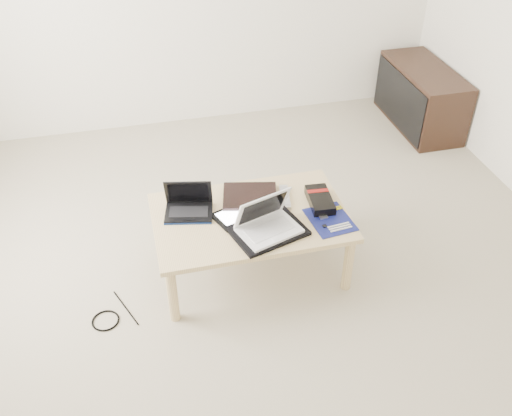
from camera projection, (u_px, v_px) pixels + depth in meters
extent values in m
plane|color=#ACA18C|center=(255.00, 273.00, 3.44)|extent=(4.00, 4.00, 0.00)
cube|color=#D7C081|center=(250.00, 218.00, 3.25)|extent=(1.10, 0.70, 0.03)
cylinder|color=#D7C081|center=(173.00, 295.00, 3.04)|extent=(0.06, 0.06, 0.37)
cylinder|color=#D7C081|center=(348.00, 264.00, 3.23)|extent=(0.06, 0.06, 0.37)
cylinder|color=#D7C081|center=(160.00, 226.00, 3.50)|extent=(0.06, 0.06, 0.37)
cylinder|color=#D7C081|center=(315.00, 202.00, 3.69)|extent=(0.06, 0.06, 0.37)
cube|color=#331D14|center=(421.00, 97.00, 4.74)|extent=(0.40, 0.90, 0.50)
cube|color=black|center=(399.00, 100.00, 4.70)|extent=(0.02, 0.86, 0.44)
cube|color=black|center=(250.00, 197.00, 3.35)|extent=(0.36, 0.32, 0.03)
cube|color=black|center=(189.00, 213.00, 3.24)|extent=(0.30, 0.24, 0.02)
cube|color=black|center=(189.00, 212.00, 3.24)|extent=(0.24, 0.15, 0.00)
cube|color=black|center=(188.00, 219.00, 3.18)|extent=(0.06, 0.04, 0.00)
cube|color=black|center=(188.00, 192.00, 3.24)|extent=(0.27, 0.11, 0.18)
cube|color=black|center=(188.00, 193.00, 3.24)|extent=(0.23, 0.09, 0.14)
cube|color=#0D204B|center=(188.00, 224.00, 3.17)|extent=(0.26, 0.07, 0.01)
cube|color=black|center=(236.00, 216.00, 3.23)|extent=(0.30, 0.26, 0.01)
cube|color=white|center=(236.00, 215.00, 3.22)|extent=(0.24, 0.21, 0.00)
cube|color=#ADADB1|center=(285.00, 197.00, 3.36)|extent=(0.09, 0.23, 0.02)
cube|color=gray|center=(285.00, 196.00, 3.36)|extent=(0.08, 0.19, 0.00)
cube|color=black|center=(268.00, 231.00, 3.11)|extent=(0.45, 0.38, 0.02)
cube|color=white|center=(269.00, 230.00, 3.09)|extent=(0.37, 0.31, 0.02)
cube|color=white|center=(270.00, 229.00, 3.08)|extent=(0.29, 0.20, 0.00)
cube|color=white|center=(278.00, 237.00, 3.03)|extent=(0.08, 0.05, 0.00)
cube|color=white|center=(262.00, 208.00, 3.07)|extent=(0.33, 0.18, 0.20)
cube|color=black|center=(263.00, 209.00, 3.07)|extent=(0.28, 0.15, 0.16)
cube|color=#0C1151|center=(330.00, 220.00, 3.20)|extent=(0.25, 0.30, 0.01)
cube|color=#ADADB1|center=(323.00, 216.00, 3.22)|extent=(0.05, 0.05, 0.01)
cube|color=gold|center=(334.00, 208.00, 3.28)|extent=(0.09, 0.02, 0.01)
cube|color=gold|center=(335.00, 209.00, 3.27)|extent=(0.09, 0.02, 0.01)
cube|color=silver|center=(338.00, 225.00, 3.16)|extent=(0.13, 0.02, 0.01)
cube|color=silver|center=(340.00, 227.00, 3.14)|extent=(0.13, 0.02, 0.01)
cube|color=silver|center=(341.00, 229.00, 3.13)|extent=(0.13, 0.02, 0.01)
cube|color=black|center=(325.00, 226.00, 3.15)|extent=(0.03, 0.03, 0.01)
cube|color=black|center=(320.00, 200.00, 3.31)|extent=(0.15, 0.26, 0.05)
cube|color=maroon|center=(318.00, 191.00, 3.33)|extent=(0.13, 0.04, 0.00)
torus|color=black|center=(227.00, 221.00, 3.19)|extent=(0.14, 0.14, 0.01)
torus|color=black|center=(106.00, 321.00, 3.13)|extent=(0.16, 0.16, 0.01)
cylinder|color=black|center=(126.00, 308.00, 3.21)|extent=(0.13, 0.29, 0.01)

